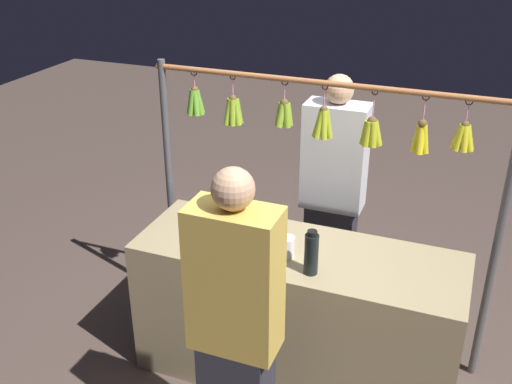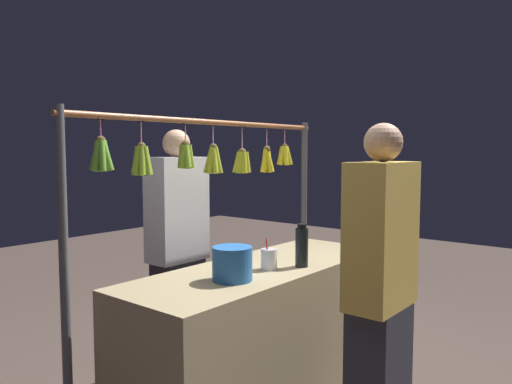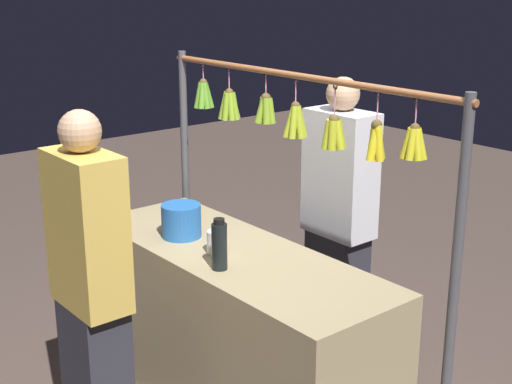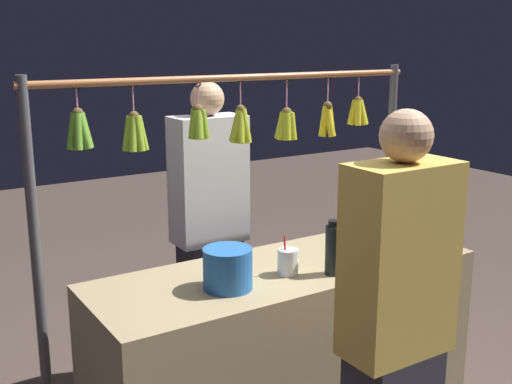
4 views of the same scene
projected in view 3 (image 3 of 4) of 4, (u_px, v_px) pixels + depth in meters
The scene contains 7 objects.
market_counter at pixel (236, 330), 3.58m from camera, with size 1.76×0.61×0.83m, color tan.
display_rack at pixel (293, 159), 3.58m from camera, with size 2.01×0.12×1.68m.
water_bottle at pixel (219, 245), 3.23m from camera, with size 0.07×0.07×0.24m.
blue_bucket at pixel (181, 221), 3.64m from camera, with size 0.20×0.20×0.17m, color #2663B3.
drink_cup at pixel (216, 242), 3.43m from camera, with size 0.09×0.09×0.17m.
vendor_person at pixel (338, 228), 3.90m from camera, with size 0.38×0.21×1.61m.
customer_person at pixel (92, 298), 3.07m from camera, with size 0.38×0.21×1.60m.
Camera 3 is at (-2.56, 1.97, 2.11)m, focal length 50.75 mm.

